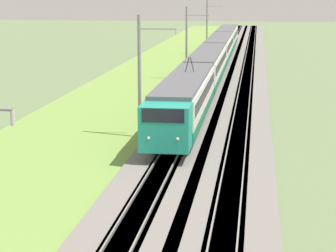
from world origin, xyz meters
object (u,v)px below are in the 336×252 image
Objects in this scene: catenary_mast_mid at (140,76)px; catenary_mast_far at (187,43)px; passenger_train at (214,56)px; catenary_mast_distant at (207,27)px.

catenary_mast_mid is 1.02× the size of catenary_mast_far.
passenger_train is at bearing -4.45° from catenary_mast_mid.
catenary_mast_far is at bearing -180.00° from catenary_mast_distant.
passenger_train is 23.76m from catenary_mast_distant.
passenger_train is 5.94m from catenary_mast_far.
catenary_mast_mid is 57.08m from catenary_mast_distant.
catenary_mast_far is 0.97× the size of catenary_mast_distant.
passenger_train is 10.33× the size of catenary_mast_far.
passenger_train is 10.09× the size of catenary_mast_mid.
catenary_mast_mid reaches higher than catenary_mast_far.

